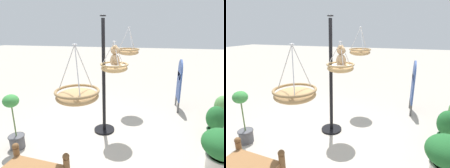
{
  "view_description": "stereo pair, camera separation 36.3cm",
  "coord_description": "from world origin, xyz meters",
  "views": [
    {
      "loc": [
        3.38,
        0.77,
        2.15
      ],
      "look_at": [
        -0.02,
        0.02,
        1.14
      ],
      "focal_mm": 30.16,
      "sensor_mm": 36.0,
      "label": 1
    },
    {
      "loc": [
        3.29,
        1.12,
        2.15
      ],
      "look_at": [
        -0.02,
        0.02,
        1.14
      ],
      "focal_mm": 30.16,
      "sensor_mm": 36.0,
      "label": 2
    }
  ],
  "objects": [
    {
      "name": "potted_plant_bushy_green",
      "position": [
        -0.45,
        2.09,
        0.36
      ],
      "size": [
        0.38,
        0.38,
        0.67
      ],
      "color": "#2D5638",
      "rests_on": "ground"
    },
    {
      "name": "potted_plant_tall_leafy",
      "position": [
        0.61,
        1.88,
        0.41
      ],
      "size": [
        0.61,
        0.61,
        0.71
      ],
      "color": "beige",
      "rests_on": "ground"
    },
    {
      "name": "potted_plant_fern_front",
      "position": [
        0.75,
        -1.62,
        0.5
      ],
      "size": [
        0.29,
        0.29,
        1.06
      ],
      "color": "#4C4C51",
      "rests_on": "ground"
    },
    {
      "name": "display_sign_board",
      "position": [
        -1.78,
        1.5,
        0.83
      ],
      "size": [
        0.62,
        0.05,
        1.4
      ],
      "color": "#334C8C",
      "rests_on": "ground"
    },
    {
      "name": "display_pole_central",
      "position": [
        -0.21,
        -0.19,
        0.75
      ],
      "size": [
        0.44,
        0.44,
        2.41
      ],
      "color": "black",
      "rests_on": "ground"
    },
    {
      "name": "hanging_basket_left_high",
      "position": [
        -1.38,
        0.16,
        1.61
      ],
      "size": [
        0.55,
        0.55,
        0.69
      ],
      "color": "#A37F51"
    },
    {
      "name": "teddy_bear",
      "position": [
        -0.06,
        0.08,
        1.64
      ],
      "size": [
        0.29,
        0.26,
        0.42
      ],
      "color": "tan"
    },
    {
      "name": "hanging_basket_with_teddy",
      "position": [
        -0.06,
        0.06,
        1.46
      ],
      "size": [
        0.53,
        0.53,
        0.58
      ],
      "color": "tan"
    },
    {
      "name": "ground_plane",
      "position": [
        0.0,
        0.0,
        0.0
      ],
      "size": [
        40.0,
        40.0,
        0.0
      ],
      "primitive_type": "plane",
      "color": "#A8A093"
    },
    {
      "name": "hanging_basket_right_low",
      "position": [
        1.22,
        -0.17,
        1.32
      ],
      "size": [
        0.59,
        0.59,
        0.75
      ],
      "color": "#A37F51"
    }
  ]
}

